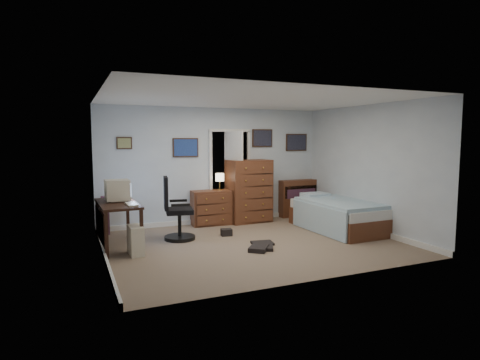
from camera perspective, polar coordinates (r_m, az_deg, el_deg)
name	(u,v)px	position (r m, az deg, el deg)	size (l,w,h in m)	color
floor	(253,244)	(7.14, 1.89, -9.09)	(5.00, 4.00, 0.02)	#846E5B
computer_desk	(112,213)	(7.06, -17.72, -4.53)	(0.66, 1.35, 0.77)	black
crt_monitor	(118,190)	(7.17, -17.02, -1.40)	(0.41, 0.38, 0.37)	beige
keyboard	(132,204)	(6.72, -15.17, -3.34)	(0.15, 0.41, 0.02)	beige
pc_tower	(136,240)	(6.64, -14.61, -8.27)	(0.23, 0.44, 0.46)	beige
office_chair	(176,215)	(7.39, -9.11, -5.00)	(0.65, 0.65, 1.16)	black
media_stack	(105,215)	(8.14, -18.61, -4.79)	(0.15, 0.15, 0.74)	maroon
low_dresser	(211,208)	(8.60, -4.13, -3.94)	(0.83, 0.42, 0.74)	brown
table_lamp	(220,178)	(8.59, -2.90, 0.31)	(0.19, 0.19, 0.36)	gold
doorway	(225,175)	(9.16, -2.16, 0.66)	(0.96, 1.12, 2.05)	black
tall_dresser	(249,191)	(8.86, 1.26, -1.56)	(0.93, 0.55, 1.37)	brown
headboard_bookcase	(299,197)	(9.62, 8.36, -2.41)	(0.97, 0.27, 0.87)	brown
bed	(336,215)	(8.32, 13.53, -4.82)	(1.13, 2.04, 0.66)	brown
wall_posters	(239,143)	(8.93, -0.16, 5.32)	(4.38, 0.04, 0.60)	#331E11
floor_clutter	(254,244)	(6.98, 2.00, -9.03)	(0.67, 1.50, 0.13)	black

